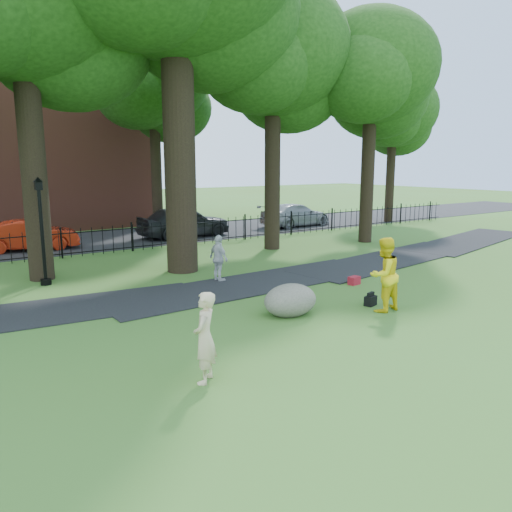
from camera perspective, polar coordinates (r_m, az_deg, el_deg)
ground at (r=12.64m, az=5.96°, el=-7.31°), size 120.00×120.00×0.00m
footpath at (r=16.21m, az=-0.30°, el=-3.22°), size 36.07×3.85×0.03m
street at (r=26.60m, az=-16.99°, el=1.79°), size 80.00×7.00×0.02m
iron_fence at (r=22.77m, az=-13.99°, el=2.04°), size 44.00×0.04×1.20m
tree_row at (r=19.88m, az=-9.54°, el=22.92°), size 26.82×7.96×12.42m
woman at (r=9.00m, az=-5.87°, el=-9.25°), size 0.71×0.71×1.66m
man at (r=13.52m, az=14.40°, el=-2.08°), size 0.99×0.79×1.97m
pedestrian at (r=16.45m, az=-4.29°, el=-0.27°), size 0.46×0.94×1.55m
boulder at (r=12.97m, az=3.94°, el=-4.83°), size 1.72×1.48×0.86m
lamppost at (r=17.20m, az=-23.25°, el=2.44°), size 0.34×0.34×3.44m
backpack at (r=14.15m, az=12.95°, el=-5.00°), size 0.40×0.31×0.27m
red_bag at (r=16.42m, az=11.15°, el=-2.77°), size 0.42×0.29×0.27m
red_sedan at (r=24.46m, az=-24.47°, el=2.16°), size 4.29×2.03×1.36m
grey_car at (r=26.52m, az=-8.25°, el=3.92°), size 4.91×2.07×1.66m
silver_car at (r=30.88m, az=4.52°, el=4.69°), size 4.93×2.31×1.39m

